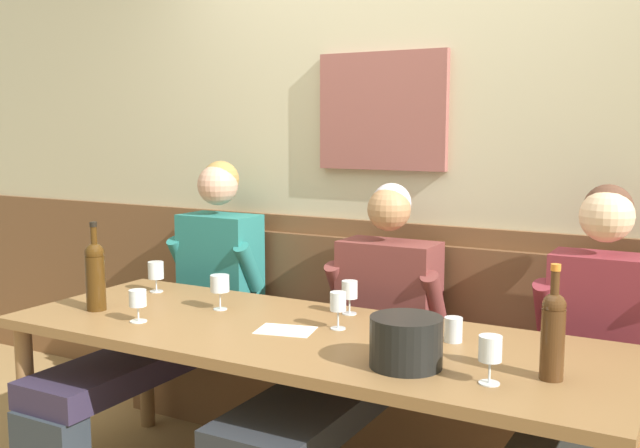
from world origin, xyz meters
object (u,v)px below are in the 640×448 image
(wine_bottle_clear_water, at_px, (95,274))
(wine_glass_left_end, at_px, (156,271))
(wine_glass_right_end, at_px, (490,351))
(wall_bench, at_px, (380,387))
(dining_table, at_px, (304,350))
(person_center_right_seat, at_px, (585,375))
(wine_glass_mid_right, at_px, (138,300))
(person_center_left_seat, at_px, (178,305))
(wine_glass_by_bottle, at_px, (350,292))
(person_left_seat, at_px, (352,345))
(wine_bottle_green_tall, at_px, (553,332))
(wine_glass_mid_left, at_px, (220,285))
(ice_bucket, at_px, (406,342))
(water_tumbler_left, at_px, (453,330))
(wine_glass_center_front, at_px, (338,304))

(wine_bottle_clear_water, bearing_deg, wine_glass_left_end, 91.84)
(wine_bottle_clear_water, distance_m, wine_glass_right_end, 1.67)
(wall_bench, relative_size, dining_table, 1.13)
(person_center_right_seat, height_order, wine_glass_mid_right, person_center_right_seat)
(wall_bench, xyz_separation_m, person_center_right_seat, (0.95, -0.37, 0.34))
(person_center_left_seat, bearing_deg, wine_glass_by_bottle, -2.81)
(person_left_seat, height_order, wine_bottle_green_tall, person_left_seat)
(dining_table, xyz_separation_m, wine_glass_mid_left, (-0.47, 0.11, 0.18))
(dining_table, distance_m, person_left_seat, 0.33)
(ice_bucket, bearing_deg, dining_table, 158.88)
(wall_bench, bearing_deg, wine_glass_mid_left, -128.19)
(person_center_left_seat, relative_size, ice_bucket, 5.66)
(ice_bucket, distance_m, wine_bottle_clear_water, 1.40)
(wine_bottle_clear_water, bearing_deg, wine_glass_mid_left, 30.00)
(person_left_seat, relative_size, wine_glass_mid_right, 10.26)
(ice_bucket, relative_size, wine_bottle_green_tall, 0.66)
(person_center_right_seat, distance_m, wine_bottle_clear_water, 1.94)
(wine_bottle_green_tall, distance_m, wine_glass_by_bottle, 0.96)
(person_left_seat, bearing_deg, dining_table, -97.55)
(wine_bottle_green_tall, height_order, wine_glass_mid_right, wine_bottle_green_tall)
(dining_table, xyz_separation_m, ice_bucket, (0.48, -0.19, 0.15))
(person_center_right_seat, distance_m, wine_bottle_green_tall, 0.49)
(wine_glass_by_bottle, xyz_separation_m, water_tumbler_left, (0.49, -0.16, -0.05))
(dining_table, height_order, wine_glass_center_front, wine_glass_center_front)
(person_center_right_seat, distance_m, wine_glass_by_bottle, 0.93)
(person_center_left_seat, bearing_deg, wine_glass_mid_right, -64.05)
(wine_glass_right_end, bearing_deg, wine_bottle_clear_water, 177.61)
(person_center_left_seat, bearing_deg, wine_glass_right_end, -18.84)
(wall_bench, height_order, wine_bottle_clear_water, wine_bottle_clear_water)
(wine_glass_left_end, bearing_deg, water_tumbler_left, -3.55)
(person_center_left_seat, height_order, person_left_seat, person_center_left_seat)
(person_left_seat, bearing_deg, wall_bench, 96.38)
(person_center_left_seat, distance_m, person_left_seat, 0.94)
(wine_bottle_green_tall, relative_size, wine_glass_mid_right, 2.79)
(wine_bottle_green_tall, distance_m, wine_glass_right_end, 0.20)
(wine_glass_by_bottle, bearing_deg, wine_bottle_green_tall, -24.11)
(wine_glass_left_end, bearing_deg, wine_glass_mid_left, -15.00)
(wine_glass_by_bottle, bearing_deg, ice_bucket, -47.82)
(person_left_seat, relative_size, wine_glass_right_end, 8.91)
(person_center_left_seat, height_order, wine_glass_right_end, person_center_left_seat)
(person_center_right_seat, height_order, wine_glass_mid_left, person_center_right_seat)
(water_tumbler_left, bearing_deg, wine_glass_mid_left, -178.16)
(wine_glass_center_front, xyz_separation_m, wine_glass_mid_right, (-0.73, -0.29, -0.01))
(person_center_left_seat, height_order, wine_bottle_green_tall, person_center_left_seat)
(wine_bottle_green_tall, relative_size, water_tumbler_left, 4.03)
(person_left_seat, relative_size, wine_bottle_clear_water, 3.52)
(person_left_seat, distance_m, wine_glass_by_bottle, 0.23)
(person_left_seat, bearing_deg, wine_glass_by_bottle, -110.91)
(dining_table, relative_size, wine_glass_mid_left, 16.20)
(wine_glass_left_end, bearing_deg, ice_bucket, -16.68)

